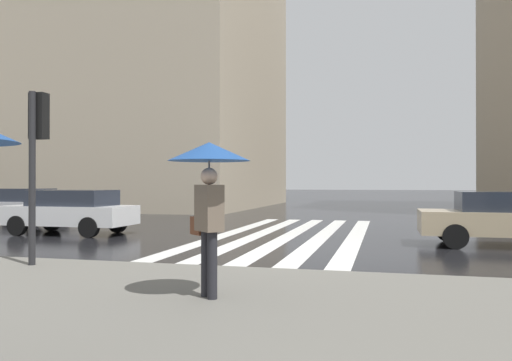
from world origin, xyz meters
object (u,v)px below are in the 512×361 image
(car_champagne, at_px, (505,217))
(car_silver, at_px, (20,205))
(pedestrian_with_floral_umbrella, at_px, (209,171))
(car_white, at_px, (70,210))
(traffic_signal_post, at_px, (37,140))

(car_champagne, height_order, car_silver, same)
(pedestrian_with_floral_umbrella, bearing_deg, car_white, 43.50)
(car_white, bearing_deg, pedestrian_with_floral_umbrella, -136.50)
(traffic_signal_post, relative_size, car_white, 0.77)
(traffic_signal_post, xyz_separation_m, car_silver, (9.14, 7.88, -1.66))
(traffic_signal_post, distance_m, car_white, 7.28)
(traffic_signal_post, height_order, pedestrian_with_floral_umbrella, traffic_signal_post)
(car_white, xyz_separation_m, pedestrian_with_floral_umbrella, (-7.92, -7.52, 1.03))
(traffic_signal_post, xyz_separation_m, pedestrian_with_floral_umbrella, (-1.78, -3.98, -0.64))
(traffic_signal_post, bearing_deg, car_silver, 40.75)
(car_silver, xyz_separation_m, pedestrian_with_floral_umbrella, (-10.92, -11.86, 1.03))
(traffic_signal_post, relative_size, car_champagne, 0.77)
(traffic_signal_post, bearing_deg, car_champagne, -56.17)
(car_champagne, xyz_separation_m, pedestrian_with_floral_umbrella, (-7.92, 5.19, 1.03))
(car_champagne, bearing_deg, car_white, 90.00)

